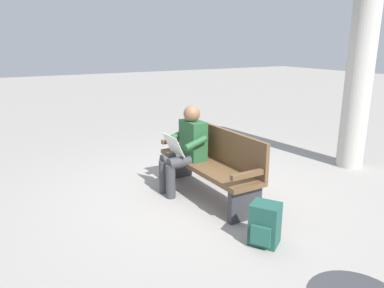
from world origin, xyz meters
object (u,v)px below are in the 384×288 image
(backpack, at_px, (265,224))
(support_pillar, at_px, (362,56))
(bench_near, at_px, (212,162))
(person_seated, at_px, (186,147))

(backpack, xyz_separation_m, support_pillar, (1.21, -2.83, 1.55))
(bench_near, relative_size, backpack, 4.17)
(person_seated, height_order, backpack, person_seated)
(bench_near, relative_size, support_pillar, 0.51)
(bench_near, distance_m, backpack, 1.36)
(backpack, relative_size, support_pillar, 0.12)
(backpack, bearing_deg, person_seated, 1.13)
(person_seated, height_order, support_pillar, support_pillar)
(bench_near, height_order, support_pillar, support_pillar)
(bench_near, bearing_deg, support_pillar, -93.35)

